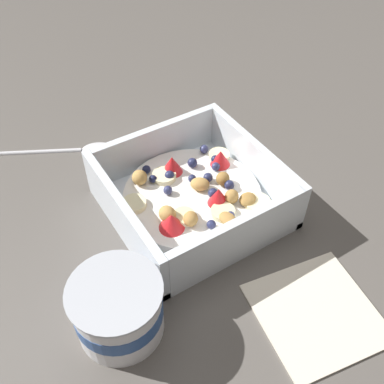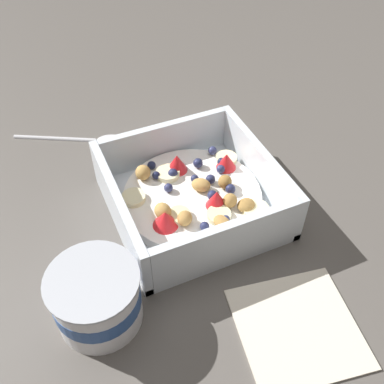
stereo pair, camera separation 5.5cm
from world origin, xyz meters
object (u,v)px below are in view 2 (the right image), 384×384
(folded_napkin, at_px, (298,327))
(yogurt_cup, at_px, (97,298))
(fruit_bowl, at_px, (192,197))
(spoon, at_px, (94,139))

(folded_napkin, bearing_deg, yogurt_cup, 62.19)
(fruit_bowl, bearing_deg, yogurt_cup, 124.18)
(folded_napkin, bearing_deg, fruit_bowl, 9.04)
(folded_napkin, bearing_deg, spoon, 16.19)
(fruit_bowl, xyz_separation_m, yogurt_cup, (-0.10, 0.15, 0.01))
(yogurt_cup, bearing_deg, fruit_bowl, -55.82)
(fruit_bowl, xyz_separation_m, folded_napkin, (-0.20, -0.03, -0.02))
(spoon, distance_m, yogurt_cup, 0.29)
(yogurt_cup, relative_size, folded_napkin, 0.77)
(spoon, bearing_deg, fruit_bowl, -156.76)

